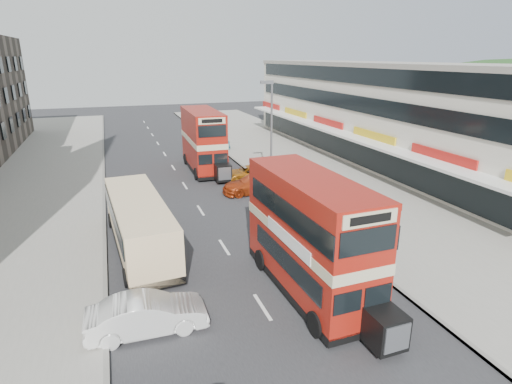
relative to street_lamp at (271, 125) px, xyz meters
name	(u,v)px	position (x,y,z in m)	size (l,w,h in m)	color
ground	(281,336)	(-6.52, -18.00, -4.78)	(160.00, 160.00, 0.00)	#28282B
road_surface	(185,186)	(-6.52, 2.00, -4.78)	(12.00, 90.00, 0.01)	#28282B
pavement_right	(319,172)	(5.48, 2.00, -4.71)	(12.00, 90.00, 0.15)	gray
pavement_left	(16,201)	(-18.52, 2.00, -4.71)	(12.00, 90.00, 0.15)	gray
kerb_left	(104,193)	(-12.62, 2.00, -4.71)	(0.20, 90.00, 0.16)	gray
kerb_right	(257,178)	(-0.42, 2.00, -4.71)	(0.20, 90.00, 0.16)	gray
commercial_row	(386,113)	(13.42, 4.00, -0.09)	(9.90, 46.20, 9.30)	beige
street_lamp	(271,125)	(0.00, 0.00, 0.00)	(1.00, 0.20, 8.12)	slate
bus_main	(310,235)	(-4.18, -15.46, -2.13)	(2.74, 9.17, 5.03)	black
bus_second	(203,140)	(-3.97, 6.25, -2.05)	(2.79, 9.48, 5.19)	black
coach	(139,222)	(-10.77, -8.67, -3.26)	(3.17, 9.94, 2.59)	black
car_left_front	(147,315)	(-11.11, -16.07, -4.06)	(1.54, 4.41, 1.45)	white
car_right_a	(255,183)	(-1.81, -1.52, -4.06)	(2.02, 4.97, 1.44)	#A53410
car_right_b	(248,173)	(-1.22, 1.86, -4.19)	(1.97, 4.27, 1.19)	#B86712
car_right_c	(212,145)	(-1.33, 14.04, -4.12)	(1.56, 3.88, 1.32)	#599FB3
pedestrian_near	(310,190)	(0.96, -5.12, -3.82)	(0.60, 0.41, 1.63)	gray
cyclist	(253,179)	(-1.54, -0.18, -4.14)	(0.73, 1.83, 1.97)	gray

